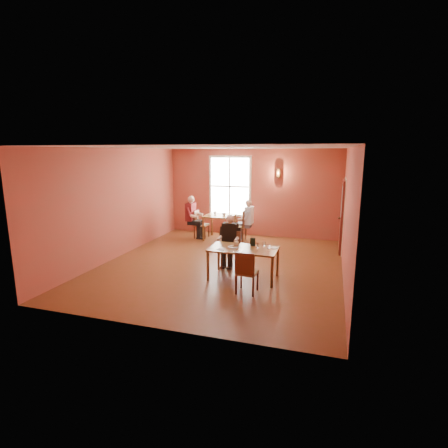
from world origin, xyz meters
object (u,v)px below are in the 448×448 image
(diner_main, at_px, (230,243))
(second_table, at_px, (220,227))
(chair_diner_main, at_px, (231,250))
(chair_diner_white, at_px, (238,225))
(chair_diner_maroon, at_px, (202,224))
(diner_white, at_px, (239,221))
(chair_empty, at_px, (247,272))
(diner_maroon, at_px, (201,218))
(main_table, at_px, (243,263))

(diner_main, bearing_deg, second_table, -66.94)
(second_table, bearing_deg, chair_diner_main, -66.71)
(diner_main, xyz_separation_m, chair_diner_white, (-0.52, 2.75, -0.12))
(diner_main, xyz_separation_m, chair_diner_maroon, (-1.82, 2.75, -0.17))
(chair_diner_main, height_order, diner_white, diner_white)
(chair_empty, bearing_deg, diner_white, 109.46)
(second_table, bearing_deg, diner_white, 0.00)
(second_table, xyz_separation_m, diner_maroon, (-0.68, 0.00, 0.29))
(diner_white, distance_m, diner_maroon, 1.36)
(diner_main, relative_size, chair_diner_maroon, 1.36)
(diner_white, height_order, chair_diner_maroon, diner_white)
(main_table, xyz_separation_m, chair_diner_maroon, (-2.32, 3.37, 0.11))
(main_table, bearing_deg, chair_diner_maroon, 124.55)
(chair_diner_white, xyz_separation_m, chair_diner_maroon, (-1.30, 0.00, -0.05))
(chair_diner_white, relative_size, diner_maroon, 0.74)
(chair_empty, distance_m, diner_maroon, 4.93)
(diner_maroon, bearing_deg, diner_main, 33.94)
(chair_diner_main, bearing_deg, chair_empty, 118.52)
(chair_empty, bearing_deg, chair_diner_maroon, 124.50)
(diner_white, bearing_deg, chair_diner_main, -169.77)
(second_table, height_order, chair_diner_white, chair_diner_white)
(chair_diner_maroon, bearing_deg, chair_diner_white, 90.00)
(second_table, bearing_deg, chair_empty, -64.85)
(second_table, bearing_deg, chair_diner_maroon, 180.00)
(main_table, height_order, chair_diner_main, chair_diner_main)
(chair_diner_maroon, relative_size, diner_maroon, 0.67)
(chair_empty, xyz_separation_m, second_table, (-1.95, 4.16, -0.04))
(second_table, height_order, diner_white, diner_white)
(main_table, relative_size, chair_diner_white, 1.50)
(main_table, distance_m, diner_maroon, 4.12)
(chair_diner_white, bearing_deg, chair_empty, -162.61)
(diner_white, bearing_deg, diner_maroon, 90.00)
(main_table, distance_m, chair_diner_white, 3.52)
(chair_diner_white, distance_m, chair_diner_maroon, 1.30)
(chair_empty, relative_size, diner_white, 0.69)
(diner_white, bearing_deg, diner_main, -169.88)
(main_table, relative_size, second_table, 1.66)
(diner_main, distance_m, chair_diner_maroon, 3.30)
(chair_diner_main, relative_size, diner_maroon, 0.66)
(chair_diner_white, distance_m, diner_maroon, 1.34)
(chair_diner_main, distance_m, diner_maroon, 3.30)
(chair_empty, relative_size, chair_diner_white, 0.88)
(chair_empty, distance_m, chair_diner_maroon, 4.90)
(main_table, bearing_deg, diner_maroon, 124.90)
(chair_diner_white, height_order, diner_maroon, diner_maroon)
(second_table, xyz_separation_m, chair_diner_maroon, (-0.65, 0.00, 0.06))
(chair_diner_white, relative_size, chair_diner_maroon, 1.10)
(chair_diner_main, distance_m, chair_empty, 1.63)
(chair_diner_main, bearing_deg, diner_main, 90.00)
(chair_diner_main, xyz_separation_m, chair_diner_maroon, (-1.82, 2.72, 0.01))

